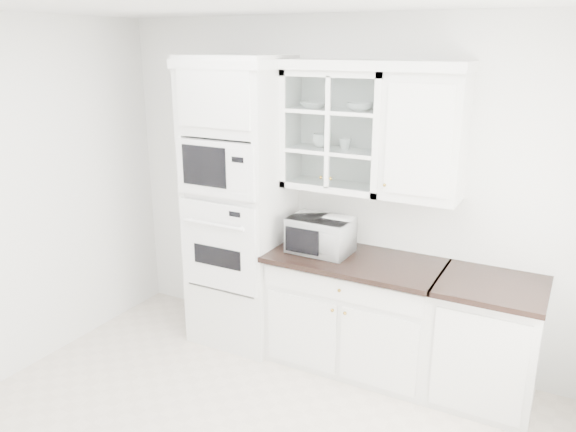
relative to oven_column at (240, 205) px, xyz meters
The scene contains 12 objects.
room_shell 1.37m from the oven_column, 52.79° to the right, with size 4.00×3.50×2.70m.
oven_column is the anchor object (origin of this frame).
base_cabinet_run 1.27m from the oven_column, ahead, with size 1.32×0.67×0.92m.
extra_base_cabinet 2.16m from the oven_column, ahead, with size 0.72×0.67×0.92m.
upper_cabinet_glass 1.03m from the oven_column, 12.10° to the left, with size 0.80×0.33×0.90m.
upper_cabinet_solid 1.60m from the oven_column, ahead, with size 0.55×0.33×0.90m, color white.
crown_molding 1.33m from the oven_column, 11.90° to the left, with size 2.14×0.38×0.07m, color white.
countertop_microwave 0.75m from the oven_column, ahead, with size 0.48×0.40×0.28m, color white.
bowl_a 1.04m from the oven_column, 14.44° to the left, with size 0.20×0.20×0.05m, color white.
bowl_b 1.28m from the oven_column, ahead, with size 0.18×0.18×0.06m, color white.
cup_a 0.88m from the oven_column, 14.44° to the left, with size 0.14×0.14×0.11m, color white.
cup_b 1.03m from the oven_column, 10.83° to the left, with size 0.10×0.10×0.09m, color white.
Camera 1 is at (1.70, -2.33, 2.48)m, focal length 35.00 mm.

